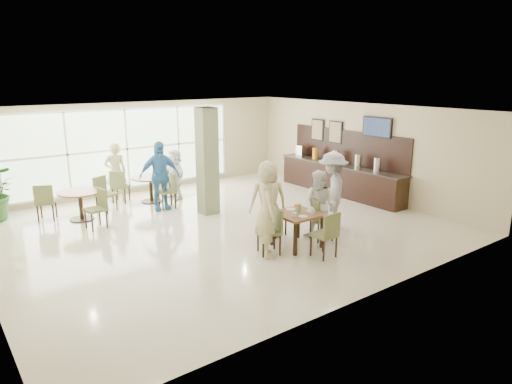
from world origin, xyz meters
TOP-DOWN VIEW (x-y plane):
  - ground at (0.00, 0.00)m, footprint 10.00×10.00m
  - room_shell at (0.00, 0.00)m, footprint 10.00×10.00m
  - window_bank at (-0.50, 4.46)m, footprint 7.00×0.04m
  - column at (0.40, 1.20)m, footprint 0.45×0.45m
  - main_table at (0.65, -2.06)m, footprint 0.90×0.90m
  - round_table_left at (-2.51, 2.61)m, footprint 1.07×1.07m
  - round_table_right at (-0.37, 3.13)m, footprint 1.09×1.09m
  - chairs_main_table at (0.68, -2.04)m, footprint 2.02×2.08m
  - chairs_table_left at (-2.46, 2.59)m, footprint 2.07×1.96m
  - chairs_table_right at (-0.31, 3.14)m, footprint 2.10×1.93m
  - tabletop_clutter at (0.71, -2.09)m, footprint 0.69×0.74m
  - buffet_counter at (4.70, 0.51)m, footprint 0.64×4.70m
  - wall_tv at (4.94, -0.60)m, footprint 0.06×1.00m
  - framed_art_a at (4.95, 1.00)m, footprint 0.05×0.55m
  - framed_art_b at (4.95, 1.80)m, footprint 0.05×0.55m
  - teen_left at (-0.19, -2.10)m, footprint 0.69×0.81m
  - teen_far at (0.54, -1.21)m, footprint 0.97×0.77m
  - teen_right at (1.33, -2.05)m, footprint 0.85×0.94m
  - teen_standing at (2.13, -1.65)m, footprint 1.33×1.35m
  - adult_a at (-0.49, 2.24)m, footprint 1.18×0.77m
  - adult_b at (0.37, 3.05)m, footprint 0.61×1.38m
  - adult_standing at (-1.14, 3.79)m, footprint 0.68×0.50m

SIDE VIEW (x-z plane):
  - ground at x=0.00m, z-range 0.00..0.00m
  - chairs_main_table at x=0.68m, z-range 0.00..0.95m
  - chairs_table_left at x=-2.46m, z-range 0.00..0.95m
  - chairs_table_right at x=-0.31m, z-range 0.00..0.95m
  - buffet_counter at x=4.70m, z-range -0.42..1.53m
  - round_table_left at x=-2.51m, z-range 0.19..0.94m
  - round_table_right at x=-0.37m, z-range 0.20..0.95m
  - main_table at x=0.65m, z-range 0.28..1.03m
  - adult_b at x=0.37m, z-range 0.00..1.48m
  - teen_right at x=1.33m, z-range 0.00..1.58m
  - tabletop_clutter at x=0.71m, z-range 0.71..0.91m
  - adult_standing at x=-1.14m, z-range 0.00..1.72m
  - teen_far at x=0.54m, z-range 0.00..1.76m
  - teen_standing at x=2.13m, z-range 0.00..1.86m
  - teen_left at x=-0.19m, z-range 0.00..1.88m
  - adult_a at x=-0.49m, z-range 0.00..1.89m
  - window_bank at x=-0.50m, z-range -2.10..4.90m
  - column at x=0.40m, z-range 0.00..2.80m
  - room_shell at x=0.00m, z-range -3.30..6.70m
  - framed_art_a at x=4.95m, z-range 1.50..2.20m
  - framed_art_b at x=4.95m, z-range 1.50..2.20m
  - wall_tv at x=4.94m, z-range 1.86..2.44m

